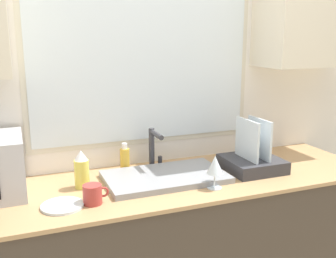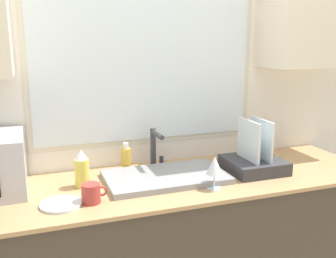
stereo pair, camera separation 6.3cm
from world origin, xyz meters
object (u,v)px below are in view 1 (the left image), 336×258
Objects in this scene: spray_bottle at (82,170)px; wine_glass at (215,166)px; faucet at (154,145)px; dish_rack at (252,160)px; soap_bottle at (125,159)px; mug_near_sink at (93,194)px.

wine_glass is (0.60, -0.24, 0.02)m from spray_bottle.
spray_bottle is 0.65m from wine_glass.
dish_rack reaches higher than faucet.
soap_bottle reaches higher than mug_near_sink.
spray_bottle is at bearing -146.58° from soap_bottle.
mug_near_sink is 0.70× the size of wine_glass.
faucet is 0.77× the size of dish_rack.
spray_bottle reaches higher than mug_near_sink.
mug_near_sink is (-0.91, -0.13, -0.01)m from dish_rack.
mug_near_sink is (0.01, -0.21, -0.05)m from spray_bottle.
dish_rack is at bearing -4.95° from spray_bottle.
faucet is at bearing 155.86° from dish_rack.
spray_bottle is 0.32m from soap_bottle.
faucet is at bearing 114.74° from wine_glass.
soap_bottle is at bearing 158.91° from dish_rack.
faucet is 1.95× the size of mug_near_sink.
soap_bottle is 0.94× the size of wine_glass.
mug_near_sink is at bearing -86.64° from spray_bottle.
spray_bottle is at bearing 158.02° from wine_glass.
wine_glass is at bearing -65.26° from faucet.
faucet is at bearing 18.73° from spray_bottle.
mug_near_sink is (-0.41, -0.35, -0.09)m from faucet.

